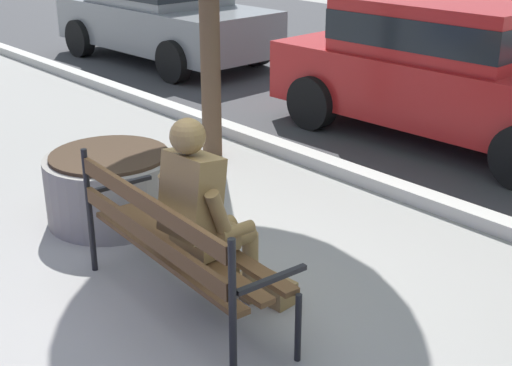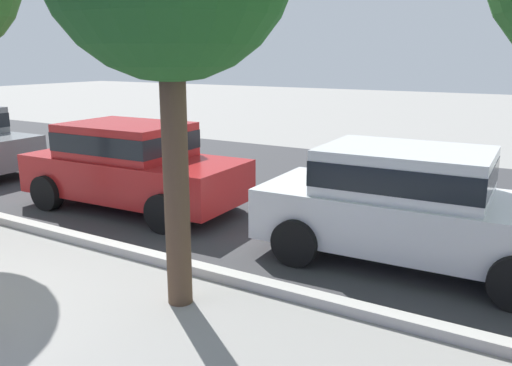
{
  "view_description": "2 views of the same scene",
  "coord_description": "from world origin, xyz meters",
  "px_view_note": "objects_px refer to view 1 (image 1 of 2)",
  "views": [
    {
      "loc": [
        3.23,
        -2.1,
        2.55
      ],
      "look_at": [
        -0.12,
        0.87,
        0.75
      ],
      "focal_mm": 49.29,
      "sensor_mm": 36.0,
      "label": 1
    },
    {
      "loc": [
        5.58,
        -2.1,
        2.73
      ],
      "look_at": [
        1.5,
        4.69,
        0.8
      ],
      "focal_mm": 36.68,
      "sensor_mm": 36.0,
      "label": 2
    }
  ],
  "objects_px": {
    "parked_car_grey": "(162,11)",
    "parked_car_red": "(449,65)",
    "park_bench": "(172,240)",
    "concrete_planter": "(112,187)",
    "bronze_statue_seated": "(211,220)"
  },
  "relations": [
    {
      "from": "parked_car_grey",
      "to": "parked_car_red",
      "type": "distance_m",
      "value": 5.64
    },
    {
      "from": "park_bench",
      "to": "concrete_planter",
      "type": "relative_size",
      "value": 1.66
    },
    {
      "from": "bronze_statue_seated",
      "to": "parked_car_red",
      "type": "xyz_separation_m",
      "value": [
        -1.15,
        4.31,
        0.17
      ]
    },
    {
      "from": "concrete_planter",
      "to": "parked_car_grey",
      "type": "bearing_deg",
      "value": 141.48
    },
    {
      "from": "bronze_statue_seated",
      "to": "parked_car_red",
      "type": "height_order",
      "value": "parked_car_red"
    },
    {
      "from": "park_bench",
      "to": "parked_car_red",
      "type": "height_order",
      "value": "parked_car_red"
    },
    {
      "from": "park_bench",
      "to": "parked_car_red",
      "type": "relative_size",
      "value": 0.44
    },
    {
      "from": "parked_car_grey",
      "to": "parked_car_red",
      "type": "height_order",
      "value": "same"
    },
    {
      "from": "bronze_statue_seated",
      "to": "parked_car_red",
      "type": "distance_m",
      "value": 4.46
    },
    {
      "from": "concrete_planter",
      "to": "parked_car_red",
      "type": "relative_size",
      "value": 0.27
    },
    {
      "from": "parked_car_grey",
      "to": "concrete_planter",
      "type": "bearing_deg",
      "value": -38.52
    },
    {
      "from": "park_bench",
      "to": "bronze_statue_seated",
      "type": "bearing_deg",
      "value": 57.5
    },
    {
      "from": "bronze_statue_seated",
      "to": "concrete_planter",
      "type": "xyz_separation_m",
      "value": [
        -1.73,
        0.27,
        -0.37
      ]
    },
    {
      "from": "parked_car_grey",
      "to": "parked_car_red",
      "type": "xyz_separation_m",
      "value": [
        5.64,
        0.0,
        0.0
      ]
    },
    {
      "from": "parked_car_red",
      "to": "bronze_statue_seated",
      "type": "bearing_deg",
      "value": -75.01
    }
  ]
}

